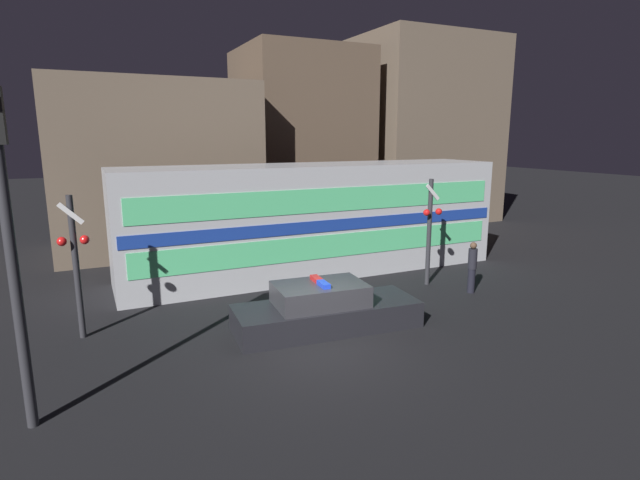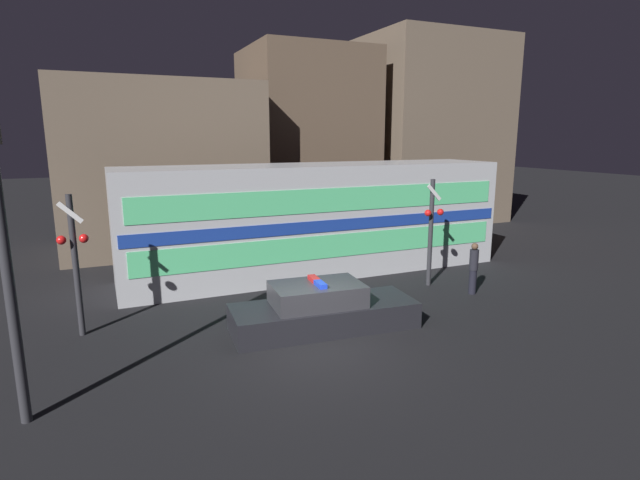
% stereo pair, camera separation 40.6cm
% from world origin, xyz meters
% --- Properties ---
extents(ground_plane, '(120.00, 120.00, 0.00)m').
position_xyz_m(ground_plane, '(0.00, 0.00, 0.00)').
color(ground_plane, black).
extents(train, '(14.25, 2.99, 4.05)m').
position_xyz_m(train, '(2.87, 6.47, 2.02)').
color(train, '#B7BABF').
rests_on(train, ground_plane).
extents(police_car, '(5.05, 2.13, 1.38)m').
position_xyz_m(police_car, '(0.69, 1.15, 0.51)').
color(police_car, black).
rests_on(police_car, ground_plane).
extents(pedestrian, '(0.29, 0.29, 1.69)m').
position_xyz_m(pedestrian, '(6.41, 1.92, 0.87)').
color(pedestrian, black).
rests_on(pedestrian, ground_plane).
extents(crossing_signal_near, '(0.73, 0.34, 3.65)m').
position_xyz_m(crossing_signal_near, '(5.68, 3.27, 2.01)').
color(crossing_signal_near, '#2D2D33').
rests_on(crossing_signal_near, ground_plane).
extents(crossing_signal_far, '(0.73, 0.34, 3.66)m').
position_xyz_m(crossing_signal_far, '(-5.18, 3.24, 2.01)').
color(crossing_signal_far, '#2D2D33').
rests_on(crossing_signal_far, ground_plane).
extents(traffic_light_corner, '(0.30, 0.46, 5.82)m').
position_xyz_m(traffic_light_corner, '(-6.02, -0.75, 3.49)').
color(traffic_light_corner, '#2D2D33').
rests_on(traffic_light_corner, ground_plane).
extents(building_left, '(8.57, 5.57, 7.37)m').
position_xyz_m(building_left, '(-1.84, 13.44, 3.69)').
color(building_left, brown).
rests_on(building_left, ground_plane).
extents(building_center, '(6.28, 5.98, 9.56)m').
position_xyz_m(building_center, '(6.15, 15.42, 4.78)').
color(building_center, brown).
rests_on(building_center, ground_plane).
extents(building_right, '(7.85, 6.38, 10.72)m').
position_xyz_m(building_right, '(14.06, 15.24, 5.36)').
color(building_right, brown).
rests_on(building_right, ground_plane).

